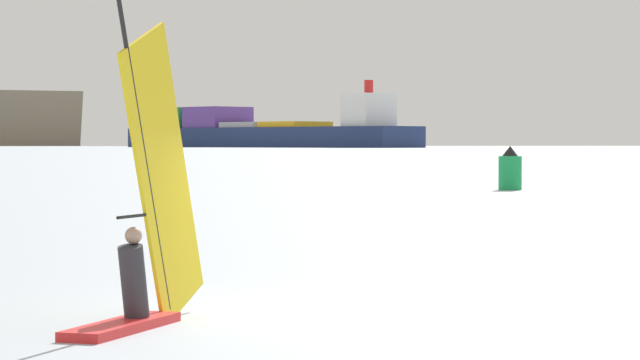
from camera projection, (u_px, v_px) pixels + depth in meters
ground_plane at (309, 308)px, 20.91m from camera, size 4000.00×4000.00×0.00m
windsurfer at (145, 237)px, 19.01m from camera, size 2.04×3.45×4.37m
cargo_ship at (260, 131)px, 714.17m from camera, size 125.03×163.67×30.20m
channel_buoy at (510, 170)px, 72.86m from camera, size 1.15×1.15×2.17m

